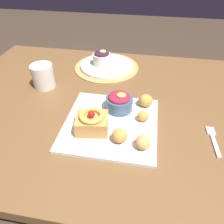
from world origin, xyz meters
TOP-DOWN VIEW (x-y plane):
  - ground_plane at (0.00, 0.00)m, footprint 8.00×8.00m
  - dining_table at (0.00, 0.00)m, footprint 1.30×0.90m
  - woven_placemat at (-0.07, 0.27)m, footprint 0.31×0.31m
  - front_plate at (0.02, -0.12)m, footprint 0.30×0.30m
  - cake_slice at (-0.03, -0.17)m, footprint 0.11×0.09m
  - berry_ramekin at (0.04, -0.05)m, footprint 0.09×0.09m
  - fritter_front at (0.06, -0.20)m, footprint 0.05×0.04m
  - fritter_middle at (0.13, -0.09)m, footprint 0.04×0.03m
  - fritter_back at (0.13, -0.01)m, footprint 0.05×0.05m
  - fritter_extra at (0.13, -0.21)m, footprint 0.04×0.05m
  - back_plate at (-0.07, 0.27)m, footprint 0.25×0.25m
  - back_ramekin at (-0.09, 0.27)m, footprint 0.09×0.09m
  - fork at (0.35, -0.13)m, footprint 0.03×0.13m
  - coffee_mug at (-0.29, 0.07)m, footprint 0.09×0.09m

SIDE VIEW (x-z plane):
  - ground_plane at x=0.00m, z-range 0.00..0.00m
  - dining_table at x=0.00m, z-range 0.27..1.00m
  - woven_placemat at x=-0.07m, z-range 0.73..0.73m
  - fork at x=0.35m, z-range 0.73..0.73m
  - front_plate at x=0.02m, z-range 0.73..0.74m
  - back_plate at x=-0.07m, z-range 0.73..0.75m
  - fritter_middle at x=0.13m, z-range 0.74..0.78m
  - fritter_extra at x=0.13m, z-range 0.74..0.78m
  - fritter_front at x=0.06m, z-range 0.74..0.79m
  - fritter_back at x=0.13m, z-range 0.74..0.79m
  - berry_ramekin at x=0.04m, z-range 0.74..0.81m
  - cake_slice at x=-0.03m, z-range 0.74..0.81m
  - coffee_mug at x=-0.29m, z-range 0.73..0.83m
  - back_ramekin at x=-0.09m, z-range 0.74..0.82m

